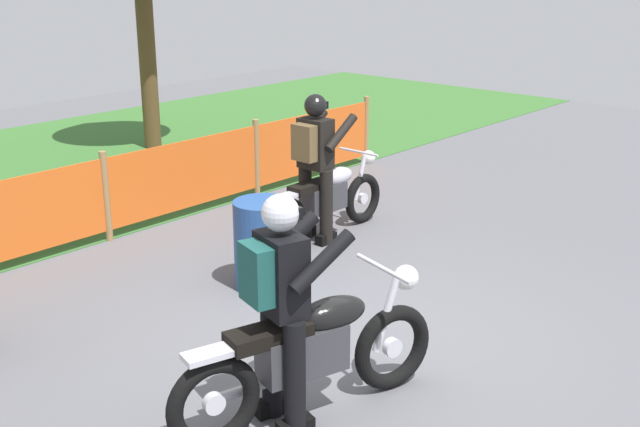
{
  "coord_description": "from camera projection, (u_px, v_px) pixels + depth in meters",
  "views": [
    {
      "loc": [
        -4.81,
        -3.98,
        3.17
      ],
      "look_at": [
        0.31,
        0.58,
        0.9
      ],
      "focal_mm": 44.67,
      "sensor_mm": 36.0,
      "label": 1
    }
  ],
  "objects": [
    {
      "name": "motorcycle_lead",
      "position": [
        327.0,
        199.0,
        9.16
      ],
      "size": [
        1.94,
        0.57,
        0.92
      ],
      "rotation": [
        0.0,
        0.0,
        0.0
      ],
      "color": "black",
      "rests_on": "ground"
    },
    {
      "name": "ground",
      "position": [
        346.0,
        335.0,
        6.92
      ],
      "size": [
        24.0,
        24.0,
        0.02
      ],
      "primitive_type": "cube",
      "color": "#5B5B60"
    },
    {
      "name": "oil_drum",
      "position": [
        264.0,
        244.0,
        7.77
      ],
      "size": [
        0.58,
        0.58,
        0.88
      ],
      "primitive_type": "cylinder",
      "color": "navy",
      "rests_on": "ground"
    },
    {
      "name": "barrier_fence",
      "position": [
        106.0,
        195.0,
        8.99
      ],
      "size": [
        9.51,
        0.08,
        1.05
      ],
      "color": "#997547",
      "rests_on": "ground"
    },
    {
      "name": "rider_lead",
      "position": [
        315.0,
        160.0,
        8.85
      ],
      "size": [
        0.67,
        0.54,
        1.69
      ],
      "rotation": [
        0.0,
        0.0,
        0.0
      ],
      "color": "black",
      "rests_on": "ground"
    },
    {
      "name": "rider_trailing",
      "position": [
        281.0,
        300.0,
        5.3
      ],
      "size": [
        0.76,
        0.65,
        1.69
      ],
      "rotation": [
        0.0,
        0.0,
        -0.28
      ],
      "color": "black",
      "rests_on": "ground"
    },
    {
      "name": "motorcycle_trailing",
      "position": [
        311.0,
        353.0,
        5.56
      ],
      "size": [
        2.09,
        0.84,
        1.01
      ],
      "rotation": [
        0.0,
        0.0,
        -0.28
      ],
      "color": "black",
      "rests_on": "ground"
    }
  ]
}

